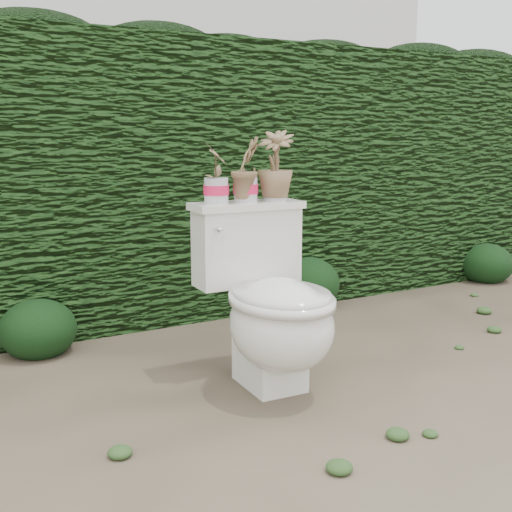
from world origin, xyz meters
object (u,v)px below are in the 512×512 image
potted_plant_right (275,167)px  toilet (272,307)px  potted_plant_left (216,175)px  potted_plant_center (246,171)px

potted_plant_right → toilet: bearing=-77.3°
potted_plant_left → potted_plant_center: bearing=-59.2°
potted_plant_left → potted_plant_right: 0.29m
toilet → potted_plant_center: potted_plant_center is taller
potted_plant_left → toilet: bearing=-117.8°
toilet → potted_plant_center: bearing=91.3°
potted_plant_left → potted_plant_right: potted_plant_right is taller
potted_plant_center → potted_plant_right: size_ratio=0.91×
potted_plant_left → potted_plant_right: size_ratio=0.82×
toilet → potted_plant_left: potted_plant_left is taller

